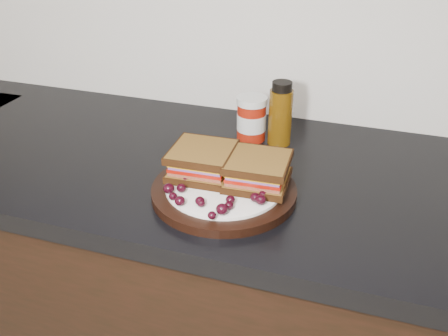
{
  "coord_description": "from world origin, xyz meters",
  "views": [
    {
      "loc": [
        0.17,
        0.81,
        1.42
      ],
      "look_at": [
        -0.08,
        1.59,
        0.96
      ],
      "focal_mm": 40.0,
      "sensor_mm": 36.0,
      "label": 1
    }
  ],
  "objects_px": {
    "sandwich_left": "(202,161)",
    "oil_bottle": "(280,113)",
    "condiment_jar": "(251,118)",
    "plate": "(224,191)"
  },
  "relations": [
    {
      "from": "oil_bottle",
      "to": "condiment_jar",
      "type": "bearing_deg",
      "value": 179.66
    },
    {
      "from": "condiment_jar",
      "to": "oil_bottle",
      "type": "xyz_separation_m",
      "value": [
        0.07,
        -0.0,
        0.02
      ]
    },
    {
      "from": "condiment_jar",
      "to": "oil_bottle",
      "type": "relative_size",
      "value": 0.7
    },
    {
      "from": "sandwich_left",
      "to": "oil_bottle",
      "type": "relative_size",
      "value": 0.81
    },
    {
      "from": "sandwich_left",
      "to": "condiment_jar",
      "type": "distance_m",
      "value": 0.23
    },
    {
      "from": "plate",
      "to": "sandwich_left",
      "type": "height_order",
      "value": "sandwich_left"
    },
    {
      "from": "sandwich_left",
      "to": "condiment_jar",
      "type": "bearing_deg",
      "value": 78.77
    },
    {
      "from": "oil_bottle",
      "to": "sandwich_left",
      "type": "bearing_deg",
      "value": -114.49
    },
    {
      "from": "sandwich_left",
      "to": "oil_bottle",
      "type": "xyz_separation_m",
      "value": [
        0.1,
        0.23,
        0.02
      ]
    },
    {
      "from": "sandwich_left",
      "to": "condiment_jar",
      "type": "xyz_separation_m",
      "value": [
        0.04,
        0.23,
        0.0
      ]
    }
  ]
}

